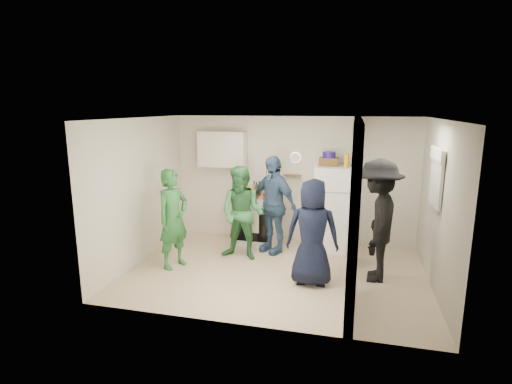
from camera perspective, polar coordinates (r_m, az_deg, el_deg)
floor at (r=6.74m, az=2.82°, el=-11.35°), size 4.80×4.80×0.00m
wall_back at (r=7.99m, az=5.26°, el=1.75°), size 4.80×0.00×4.80m
wall_front at (r=4.74m, az=-0.99°, el=-5.45°), size 4.80×0.00×4.80m
wall_left at (r=7.18m, az=-16.21°, el=0.14°), size 0.00×3.40×3.40m
wall_right at (r=6.36m, az=24.70°, el=-2.02°), size 0.00×3.40×3.40m
ceiling at (r=6.18m, az=3.07°, el=10.42°), size 4.80×4.80×0.00m
partition_pier_back at (r=7.31m, az=13.88°, el=0.48°), size 0.12×1.20×2.50m
partition_pier_front at (r=5.17m, az=13.77°, el=-4.30°), size 0.12×1.20×2.50m
partition_header at (r=6.08m, az=14.33°, el=8.16°), size 0.12×1.00×0.40m
stove at (r=7.97m, az=0.04°, el=-3.97°), size 0.79×0.66×0.94m
upper_cabinet at (r=8.05m, az=-4.80°, el=6.16°), size 0.95×0.34×0.70m
fridge at (r=7.65m, az=10.84°, el=-2.31°), size 0.66×0.64×1.60m
wicker_basket at (r=7.54m, az=10.36°, el=4.29°), size 0.35×0.25×0.15m
blue_bowl at (r=7.52m, az=10.40°, el=5.27°), size 0.24×0.24×0.11m
yellow_cup_stack_top at (r=7.37m, az=12.79°, el=4.40°), size 0.09×0.09×0.25m
wall_clock at (r=7.89m, az=5.66°, el=4.92°), size 0.22×0.02×0.22m
spice_shelf at (r=7.92m, az=5.22°, el=2.40°), size 0.35×0.08×0.03m
nook_window at (r=6.47m, az=24.52°, el=1.85°), size 0.03×0.70×0.80m
nook_window_frame at (r=6.47m, az=24.39°, el=1.86°), size 0.04×0.76×0.86m
nook_valance at (r=6.42m, az=24.44°, el=4.94°), size 0.04×0.82×0.18m
yellow_cup_stack_stove at (r=7.65m, az=-1.23°, el=-0.07°), size 0.09×0.09×0.25m
red_cup at (r=7.60m, az=1.29°, el=-0.64°), size 0.09×0.09×0.12m
person_green_left at (r=6.82m, az=-11.75°, el=-3.79°), size 0.60×0.72×1.68m
person_green_center at (r=7.05m, az=-1.98°, el=-3.06°), size 0.88×0.72×1.67m
person_denim at (r=7.38m, az=2.38°, el=-1.79°), size 1.14×0.93×1.82m
person_navy at (r=6.10m, az=8.05°, el=-5.75°), size 0.83×0.57×1.64m
person_nook at (r=6.45m, az=16.91°, el=-3.93°), size 0.80×1.28×1.92m
bottle_a at (r=8.00m, az=-1.80°, el=0.61°), size 0.06×0.06×0.29m
bottle_b at (r=7.80m, az=-1.25°, el=0.29°), size 0.08×0.08×0.28m
bottle_c at (r=7.98m, az=-0.27°, el=0.60°), size 0.08×0.08×0.29m
bottle_d at (r=7.75m, az=0.05°, el=0.33°), size 0.08×0.08×0.31m
bottle_e at (r=8.00m, az=1.04°, el=0.51°), size 0.08×0.08×0.26m
bottle_f at (r=7.78m, az=1.46°, el=0.40°), size 0.06×0.06×0.32m
bottle_g at (r=7.92m, az=2.13°, el=0.33°), size 0.07×0.07×0.25m
bottle_h at (r=7.80m, az=-2.38°, el=0.26°), size 0.07×0.07×0.28m
bottle_i at (r=7.92m, az=0.47°, el=0.55°), size 0.06×0.06×0.30m
bottle_j at (r=7.68m, az=1.97°, el=0.08°), size 0.07×0.07×0.28m
bottle_k at (r=7.91m, az=-1.50°, el=0.58°), size 0.07×0.07×0.32m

